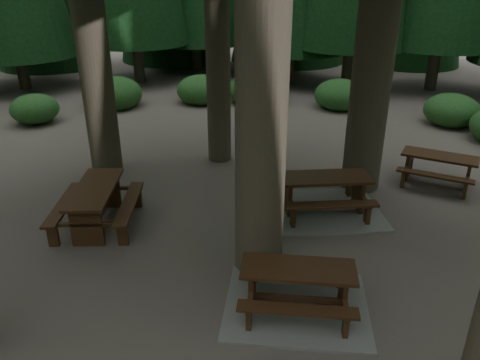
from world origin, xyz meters
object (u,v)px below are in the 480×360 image
(picnic_table_c, at_px, (323,199))
(picnic_table_a, at_px, (297,294))
(picnic_table_b, at_px, (96,200))
(picnic_table_d, at_px, (438,165))

(picnic_table_c, bearing_deg, picnic_table_a, -110.71)
(picnic_table_b, bearing_deg, picnic_table_d, -76.75)
(picnic_table_a, relative_size, picnic_table_c, 0.82)
(picnic_table_a, xyz_separation_m, picnic_table_d, (2.57, 5.63, 0.25))
(picnic_table_a, bearing_deg, picnic_table_d, 56.03)
(picnic_table_a, bearing_deg, picnic_table_c, 80.40)
(picnic_table_a, xyz_separation_m, picnic_table_c, (0.01, 3.36, 0.04))
(picnic_table_a, relative_size, picnic_table_d, 1.26)
(picnic_table_a, bearing_deg, picnic_table_b, 152.10)
(picnic_table_a, xyz_separation_m, picnic_table_b, (-4.43, 1.48, 0.32))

